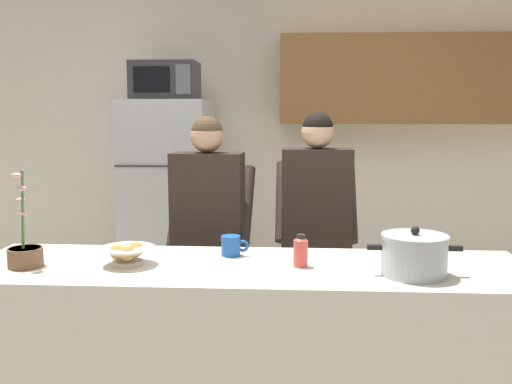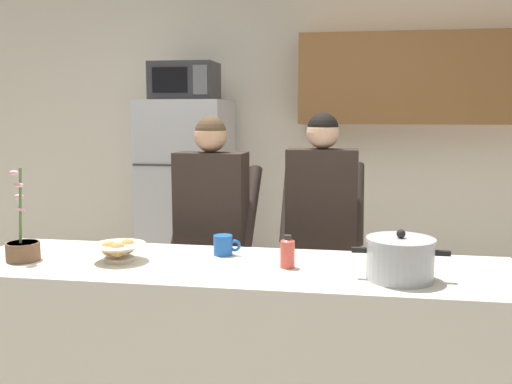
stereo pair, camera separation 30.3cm
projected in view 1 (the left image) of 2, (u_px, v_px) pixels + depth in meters
The scene contains 11 objects.
back_wall_unit at pixel (300, 134), 4.67m from camera, with size 6.00×0.48×2.60m.
kitchen_island at pixel (248, 364), 2.59m from camera, with size 2.48×0.68×0.92m, color silver.
refrigerator at pixel (169, 210), 4.42m from camera, with size 0.64×0.68×1.68m.
microwave at pixel (165, 81), 4.26m from camera, with size 0.48×0.37×0.28m.
person_near_pot at pixel (208, 223), 3.24m from camera, with size 0.50×0.43×1.57m.
person_by_sink at pixel (316, 217), 3.34m from camera, with size 0.48×0.40×1.59m.
cooking_pot at pixel (414, 255), 2.36m from camera, with size 0.39×0.28×0.21m.
coffee_mug at pixel (231, 246), 2.69m from camera, with size 0.13×0.09×0.10m.
bread_bowl at pixel (127, 254), 2.53m from camera, with size 0.24×0.24×0.10m.
bottle_near_edge at pixel (301, 251), 2.50m from camera, with size 0.06×0.06×0.14m.
potted_orchid at pixel (25, 253), 2.50m from camera, with size 0.15×0.15×0.42m.
Camera 1 is at (0.19, -2.45, 1.60)m, focal length 40.16 mm.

